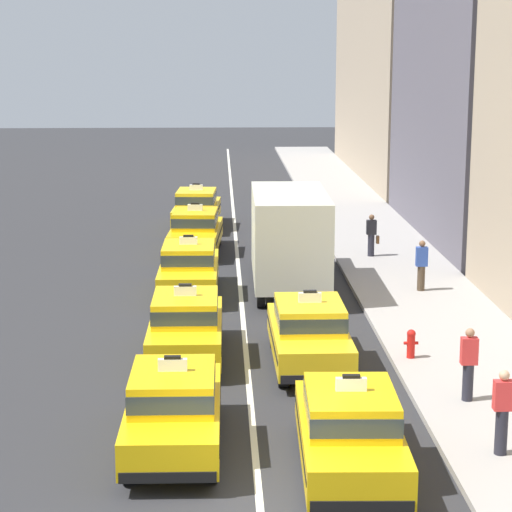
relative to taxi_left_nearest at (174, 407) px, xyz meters
name	(u,v)px	position (x,y,z in m)	size (l,w,h in m)	color
ground_plane	(260,510)	(1.58, -2.65, -0.88)	(160.00, 160.00, 0.00)	#2B2B2D
lane_stripe_left_right	(238,261)	(1.58, 17.35, -0.87)	(0.14, 80.00, 0.01)	silver
sidewalk_curb	(415,291)	(7.18, 12.35, -0.80)	(4.00, 90.00, 0.15)	#9E9993
taxi_left_nearest	(174,407)	(0.00, 0.00, 0.00)	(1.85, 4.57, 1.96)	black
taxi_left_second	(186,325)	(0.05, 5.85, 0.00)	(1.85, 4.57, 1.96)	black
taxi_left_third	(189,268)	(-0.06, 12.35, 0.00)	(1.88, 4.58, 1.96)	black
taxi_left_fourth	(196,230)	(0.01, 18.81, 0.00)	(2.07, 4.66, 1.96)	black
taxi_left_fifth	(197,208)	(-0.07, 24.19, 0.00)	(2.09, 4.66, 1.96)	black
taxi_right_nearest	(350,429)	(3.28, -1.23, 0.00)	(1.95, 4.61, 1.96)	black
taxi_right_second	(309,332)	(3.10, 5.07, 0.00)	(1.85, 4.57, 1.96)	black
box_truck_right_third	(288,235)	(3.14, 13.08, 0.90)	(2.37, 6.99, 3.27)	black
pedestrian_near_crosswalk	(421,265)	(7.29, 12.07, 0.09)	(0.36, 0.24, 1.61)	#473828
pedestrian_by_storefront	(469,364)	(6.33, 2.14, 0.10)	(0.36, 0.24, 1.64)	#23232D
pedestrian_trailing	(372,235)	(6.51, 17.34, 0.05)	(0.47, 0.24, 1.56)	#23232D
pedestrian_far_corner	(502,412)	(6.24, -0.78, 0.12)	(0.36, 0.24, 1.68)	#23232D
fire_hydrant	(411,342)	(5.66, 5.19, -0.33)	(0.36, 0.22, 0.73)	red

